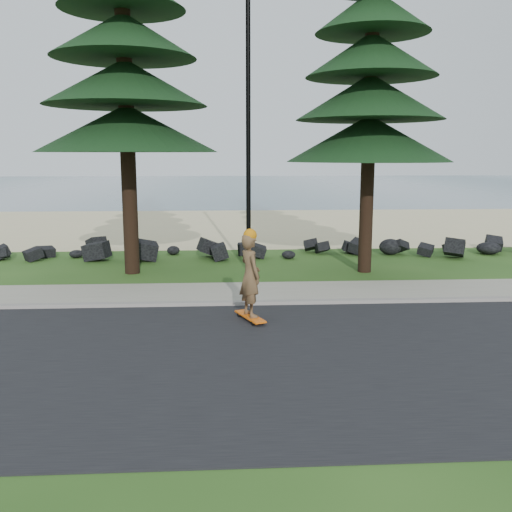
% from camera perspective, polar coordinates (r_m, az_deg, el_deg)
% --- Properties ---
extents(ground, '(160.00, 160.00, 0.00)m').
position_cam_1_polar(ground, '(14.38, -0.16, -4.00)').
color(ground, '#244816').
rests_on(ground, ground).
extents(road, '(160.00, 7.00, 0.02)m').
position_cam_1_polar(road, '(10.08, 1.28, -10.20)').
color(road, black).
rests_on(road, ground).
extents(kerb, '(160.00, 0.20, 0.10)m').
position_cam_1_polar(kerb, '(13.50, 0.05, -4.73)').
color(kerb, gray).
rests_on(kerb, ground).
extents(sidewalk, '(160.00, 2.00, 0.08)m').
position_cam_1_polar(sidewalk, '(14.56, -0.21, -3.65)').
color(sidewalk, gray).
rests_on(sidewalk, ground).
extents(beach_sand, '(160.00, 15.00, 0.01)m').
position_cam_1_polar(beach_sand, '(28.65, -1.77, 3.11)').
color(beach_sand, beige).
rests_on(beach_sand, ground).
extents(ocean, '(160.00, 58.00, 0.01)m').
position_cam_1_polar(ocean, '(65.02, -2.67, 7.05)').
color(ocean, '#31525F').
rests_on(ocean, ground).
extents(seawall_boulders, '(60.00, 2.40, 1.10)m').
position_cam_1_polar(seawall_boulders, '(19.85, -1.06, -0.05)').
color(seawall_boulders, black).
rests_on(seawall_boulders, ground).
extents(lamp_post, '(0.25, 0.14, 8.14)m').
position_cam_1_polar(lamp_post, '(17.15, -0.78, 12.22)').
color(lamp_post, black).
rests_on(lamp_post, ground).
extents(skateboarder, '(0.65, 1.08, 1.97)m').
position_cam_1_polar(skateboarder, '(12.00, -0.59, -1.98)').
color(skateboarder, '#E05B0D').
rests_on(skateboarder, ground).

